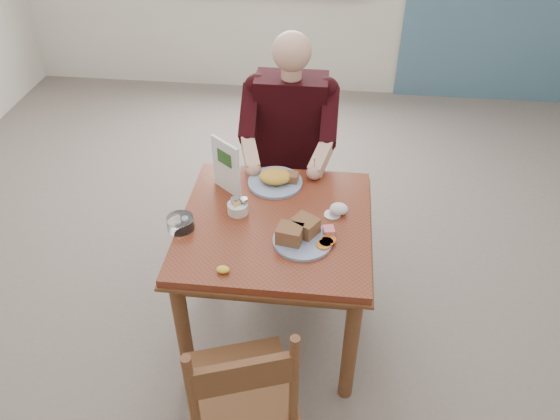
# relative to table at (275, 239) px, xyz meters

# --- Properties ---
(floor) EXTENTS (6.00, 6.00, 0.00)m
(floor) POSITION_rel_table_xyz_m (0.00, 0.00, -0.64)
(floor) COLOR #695C55
(floor) RESTS_ON ground
(lemon_wedge) EXTENTS (0.06, 0.05, 0.03)m
(lemon_wedge) POSITION_rel_table_xyz_m (-0.18, -0.37, 0.13)
(lemon_wedge) COLOR yellow
(lemon_wedge) RESTS_ON table
(napkin) EXTENTS (0.10, 0.09, 0.06)m
(napkin) POSITION_rel_table_xyz_m (0.30, 0.09, 0.14)
(napkin) COLOR white
(napkin) RESTS_ON table
(metal_dish) EXTENTS (0.09, 0.09, 0.01)m
(metal_dish) POSITION_rel_table_xyz_m (0.27, 0.07, 0.12)
(metal_dish) COLOR silver
(metal_dish) RESTS_ON table
(table) EXTENTS (0.92, 0.92, 0.75)m
(table) POSITION_rel_table_xyz_m (0.00, 0.00, 0.00)
(table) COLOR maroon
(table) RESTS_ON ground
(chair_far) EXTENTS (0.42, 0.42, 0.95)m
(chair_far) POSITION_rel_table_xyz_m (0.00, 0.80, -0.16)
(chair_far) COLOR brown
(chair_far) RESTS_ON ground
(chair_near) EXTENTS (0.53, 0.53, 0.95)m
(chair_near) POSITION_rel_table_xyz_m (-0.05, -0.77, -0.16)
(chair_near) COLOR brown
(chair_near) RESTS_ON ground
(diner) EXTENTS (0.53, 0.56, 1.39)m
(diner) POSITION_rel_table_xyz_m (0.00, 0.71, 0.17)
(diner) COLOR gray
(diner) RESTS_ON chair_far
(near_plate) EXTENTS (0.34, 0.34, 0.09)m
(near_plate) POSITION_rel_table_xyz_m (0.13, -0.12, 0.15)
(near_plate) COLOR white
(near_plate) RESTS_ON table
(far_plate) EXTENTS (0.30, 0.30, 0.08)m
(far_plate) POSITION_rel_table_xyz_m (-0.03, 0.31, 0.14)
(far_plate) COLOR white
(far_plate) RESTS_ON table
(caddy) EXTENTS (0.11, 0.11, 0.08)m
(caddy) POSITION_rel_table_xyz_m (-0.19, 0.04, 0.14)
(caddy) COLOR white
(caddy) RESTS_ON table
(shakers) EXTENTS (0.08, 0.04, 0.08)m
(shakers) POSITION_rel_table_xyz_m (-0.18, 0.06, 0.15)
(shakers) COLOR white
(shakers) RESTS_ON table
(creamer) EXTENTS (0.16, 0.16, 0.06)m
(creamer) POSITION_rel_table_xyz_m (-0.43, -0.10, 0.14)
(creamer) COLOR white
(creamer) RESTS_ON table
(menu) EXTENTS (0.16, 0.14, 0.29)m
(menu) POSITION_rel_table_xyz_m (-0.27, 0.22, 0.26)
(menu) COLOR white
(menu) RESTS_ON table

